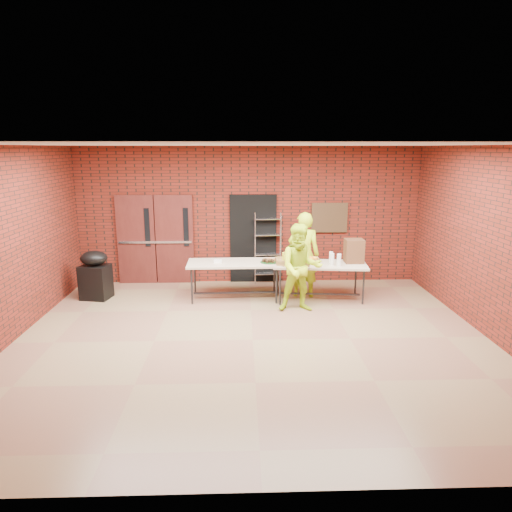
{
  "coord_description": "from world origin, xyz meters",
  "views": [
    {
      "loc": [
        -0.18,
        -7.15,
        3.15
      ],
      "look_at": [
        0.1,
        1.4,
        1.12
      ],
      "focal_mm": 32.0,
      "sensor_mm": 36.0,
      "label": 1
    }
  ],
  "objects_px": {
    "table_left": "(234,265)",
    "volunteer_man": "(301,268)",
    "coffee_dispenser": "(354,251)",
    "volunteer_woman": "(304,255)",
    "wire_rack": "(268,248)",
    "table_right": "(320,267)",
    "covered_grill": "(95,275)"
  },
  "relations": [
    {
      "from": "wire_rack",
      "to": "volunteer_man",
      "type": "bearing_deg",
      "value": -77.27
    },
    {
      "from": "coffee_dispenser",
      "to": "volunteer_man",
      "type": "xyz_separation_m",
      "value": [
        -1.21,
        -0.72,
        -0.17
      ]
    },
    {
      "from": "wire_rack",
      "to": "covered_grill",
      "type": "xyz_separation_m",
      "value": [
        -3.74,
        -1.03,
        -0.32
      ]
    },
    {
      "from": "volunteer_man",
      "to": "wire_rack",
      "type": "bearing_deg",
      "value": 105.59
    },
    {
      "from": "table_left",
      "to": "covered_grill",
      "type": "distance_m",
      "value": 2.97
    },
    {
      "from": "wire_rack",
      "to": "covered_grill",
      "type": "distance_m",
      "value": 3.89
    },
    {
      "from": "wire_rack",
      "to": "coffee_dispenser",
      "type": "height_order",
      "value": "wire_rack"
    },
    {
      "from": "wire_rack",
      "to": "table_left",
      "type": "relative_size",
      "value": 0.85
    },
    {
      "from": "wire_rack",
      "to": "table_right",
      "type": "xyz_separation_m",
      "value": [
        1.02,
        -1.27,
        -0.12
      ]
    },
    {
      "from": "covered_grill",
      "to": "volunteer_woman",
      "type": "height_order",
      "value": "volunteer_woman"
    },
    {
      "from": "table_left",
      "to": "volunteer_man",
      "type": "xyz_separation_m",
      "value": [
        1.31,
        -0.77,
        0.13
      ]
    },
    {
      "from": "table_right",
      "to": "covered_grill",
      "type": "xyz_separation_m",
      "value": [
        -4.76,
        0.25,
        -0.2
      ]
    },
    {
      "from": "table_left",
      "to": "table_right",
      "type": "bearing_deg",
      "value": -5.14
    },
    {
      "from": "table_left",
      "to": "coffee_dispenser",
      "type": "distance_m",
      "value": 2.54
    },
    {
      "from": "wire_rack",
      "to": "table_left",
      "type": "bearing_deg",
      "value": -126.93
    },
    {
      "from": "table_right",
      "to": "volunteer_man",
      "type": "xyz_separation_m",
      "value": [
        -0.49,
        -0.64,
        0.14
      ]
    },
    {
      "from": "table_left",
      "to": "table_right",
      "type": "distance_m",
      "value": 1.8
    },
    {
      "from": "table_right",
      "to": "coffee_dispenser",
      "type": "xyz_separation_m",
      "value": [
        0.73,
        0.08,
        0.32
      ]
    },
    {
      "from": "wire_rack",
      "to": "volunteer_man",
      "type": "xyz_separation_m",
      "value": [
        0.53,
        -1.91,
        0.03
      ]
    },
    {
      "from": "table_right",
      "to": "coffee_dispenser",
      "type": "distance_m",
      "value": 0.8
    },
    {
      "from": "coffee_dispenser",
      "to": "covered_grill",
      "type": "bearing_deg",
      "value": 178.26
    },
    {
      "from": "table_right",
      "to": "covered_grill",
      "type": "relative_size",
      "value": 1.91
    },
    {
      "from": "table_right",
      "to": "volunteer_woman",
      "type": "bearing_deg",
      "value": 142.24
    },
    {
      "from": "covered_grill",
      "to": "table_left",
      "type": "bearing_deg",
      "value": 9.27
    },
    {
      "from": "table_left",
      "to": "table_right",
      "type": "xyz_separation_m",
      "value": [
        1.79,
        -0.13,
        -0.01
      ]
    },
    {
      "from": "wire_rack",
      "to": "table_left",
      "type": "height_order",
      "value": "wire_rack"
    },
    {
      "from": "volunteer_woman",
      "to": "volunteer_man",
      "type": "xyz_separation_m",
      "value": [
        -0.18,
        -0.93,
        -0.05
      ]
    },
    {
      "from": "coffee_dispenser",
      "to": "wire_rack",
      "type": "bearing_deg",
      "value": 145.65
    },
    {
      "from": "coffee_dispenser",
      "to": "volunteer_woman",
      "type": "distance_m",
      "value": 1.06
    },
    {
      "from": "table_left",
      "to": "volunteer_man",
      "type": "bearing_deg",
      "value": -31.5
    },
    {
      "from": "volunteer_man",
      "to": "table_right",
      "type": "bearing_deg",
      "value": 52.73
    },
    {
      "from": "table_right",
      "to": "volunteer_woman",
      "type": "distance_m",
      "value": 0.46
    }
  ]
}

